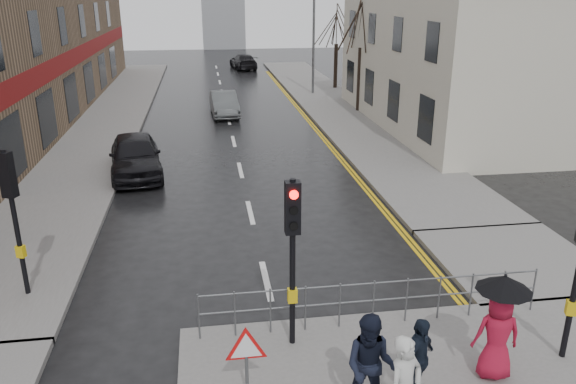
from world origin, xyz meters
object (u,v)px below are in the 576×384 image
object	(u,v)px
pedestrian_b	(371,367)
pedestrian_d	(418,361)
car_mid	(224,104)
car_parked	(135,155)
pedestrian_with_umbrella	(499,322)

from	to	relation	value
pedestrian_b	pedestrian_d	size ratio (longest dim) A/B	1.16
pedestrian_b	car_mid	distance (m)	24.27
car_parked	pedestrian_b	bearing A→B (deg)	-77.34
pedestrian_d	pedestrian_b	bearing A→B (deg)	153.13
pedestrian_with_umbrella	pedestrian_d	world-z (taller)	pedestrian_with_umbrella
pedestrian_with_umbrella	pedestrian_d	size ratio (longest dim) A/B	1.29
pedestrian_d	car_mid	world-z (taller)	pedestrian_d
pedestrian_d	pedestrian_with_umbrella	bearing A→B (deg)	-25.18
pedestrian_b	car_parked	world-z (taller)	pedestrian_b
pedestrian_b	pedestrian_with_umbrella	bearing A→B (deg)	38.55
pedestrian_b	car_parked	bearing A→B (deg)	135.07
pedestrian_b	pedestrian_with_umbrella	xyz separation A→B (m)	(2.47, 0.60, 0.20)
pedestrian_with_umbrella	car_parked	size ratio (longest dim) A/B	0.44
pedestrian_b	car_mid	size ratio (longest dim) A/B	0.45
pedestrian_b	car_mid	world-z (taller)	pedestrian_b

